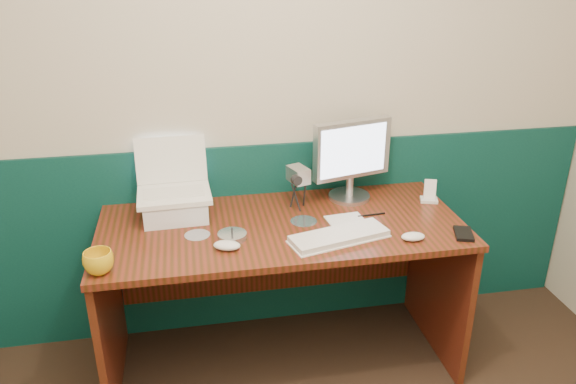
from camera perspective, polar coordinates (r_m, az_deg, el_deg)
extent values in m
cube|color=beige|center=(2.63, -3.94, 9.96)|extent=(3.50, 0.04, 2.50)
cube|color=#073031|center=(2.89, -3.50, -4.68)|extent=(3.48, 0.02, 1.00)
cube|color=#371E0A|center=(2.66, -0.60, -10.50)|extent=(1.60, 0.70, 0.75)
cube|color=silver|center=(2.57, -11.38, -1.51)|extent=(0.29, 0.25, 0.10)
cube|color=white|center=(2.35, 5.21, -4.56)|extent=(0.44, 0.24, 0.02)
ellipsoid|color=white|center=(2.39, 12.59, -4.44)|extent=(0.10, 0.07, 0.03)
ellipsoid|color=silver|center=(2.28, -6.22, -5.41)|extent=(0.13, 0.10, 0.04)
imported|color=gold|center=(2.22, -18.69, -6.77)|extent=(0.13, 0.13, 0.09)
cylinder|color=#B3BBC4|center=(2.36, -5.69, -4.46)|extent=(0.12, 0.12, 0.03)
cylinder|color=silver|center=(2.41, -9.20, -4.33)|extent=(0.11, 0.11, 0.00)
cylinder|color=silver|center=(2.50, 1.60, -2.97)|extent=(0.12, 0.12, 0.00)
cylinder|color=black|center=(2.58, 8.47, -2.30)|extent=(0.13, 0.02, 0.01)
cube|color=silver|center=(2.52, 5.82, -2.78)|extent=(0.18, 0.13, 0.00)
cube|color=silver|center=(2.77, 14.11, -0.78)|extent=(0.10, 0.08, 0.02)
cube|color=white|center=(2.75, 14.23, 0.27)|extent=(0.06, 0.04, 0.10)
cube|color=black|center=(2.49, 17.41, -4.06)|extent=(0.11, 0.14, 0.01)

